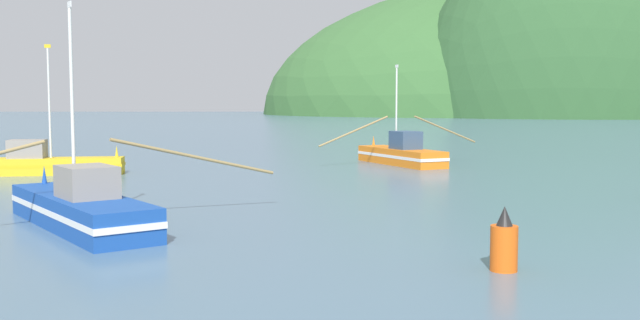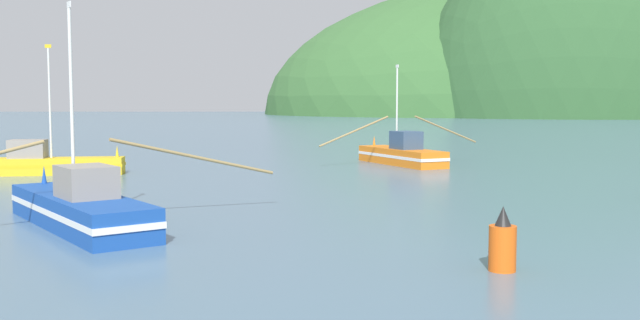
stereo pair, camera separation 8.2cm
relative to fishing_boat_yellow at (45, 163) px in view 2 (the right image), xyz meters
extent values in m
ellipsoid|color=#386633|center=(97.15, 201.49, -0.68)|extent=(177.51, 142.01, 89.77)
ellipsoid|color=#2D562D|center=(95.90, 156.93, -0.68)|extent=(89.90, 71.92, 106.07)
cube|color=gold|center=(0.16, 0.01, -0.18)|extent=(8.74, 2.30, 0.99)
cube|color=gold|center=(0.16, 0.01, -0.13)|extent=(8.83, 2.33, 0.18)
cone|color=gold|center=(4.12, 0.33, 0.66)|extent=(0.22, 0.22, 0.70)
cube|color=gray|center=(-0.91, -0.07, 0.84)|extent=(2.11, 1.56, 1.07)
cylinder|color=silver|center=(0.39, 0.03, 3.48)|extent=(0.12, 0.12, 6.35)
cube|color=gold|center=(0.39, 0.03, 6.78)|extent=(0.36, 0.06, 0.20)
cube|color=orange|center=(21.96, 5.73, -0.14)|extent=(5.02, 8.52, 1.08)
cube|color=white|center=(21.96, 5.73, -0.08)|extent=(5.07, 8.61, 0.19)
cone|color=orange|center=(20.57, 9.29, 0.75)|extent=(0.26, 0.26, 0.70)
cube|color=#334C6B|center=(22.19, 5.16, 1.00)|extent=(2.13, 2.32, 1.20)
cylinder|color=silver|center=(21.73, 6.32, 3.14)|extent=(0.12, 0.12, 5.47)
cube|color=white|center=(21.73, 6.32, 5.99)|extent=(0.16, 0.35, 0.20)
cylinder|color=#997F4C|center=(18.61, 4.42, 1.64)|extent=(4.79, 1.97, 1.99)
cylinder|color=#997F4C|center=(25.31, 7.04, 1.64)|extent=(4.79, 1.97, 1.99)
cube|color=#19479E|center=(6.93, -17.99, -0.13)|extent=(6.84, 8.91, 1.10)
cube|color=white|center=(6.93, -17.99, -0.07)|extent=(6.91, 9.00, 0.20)
cone|color=#19479E|center=(4.64, -14.44, 0.78)|extent=(0.28, 0.28, 0.70)
cube|color=gray|center=(7.36, -18.66, 0.95)|extent=(2.44, 2.59, 1.05)
cylinder|color=silver|center=(6.64, -17.54, 3.59)|extent=(0.12, 0.12, 6.32)
cube|color=white|center=(6.64, -17.54, 6.87)|extent=(0.22, 0.32, 0.20)
cylinder|color=#997F4C|center=(10.65, -15.59, 1.50)|extent=(5.67, 3.72, 1.67)
cylinder|color=#E55914|center=(19.36, -25.03, -0.10)|extent=(0.69, 0.69, 1.15)
cone|color=black|center=(19.36, -25.03, 0.72)|extent=(0.41, 0.41, 0.50)
camera|label=1|loc=(13.71, -42.63, 3.59)|focal=40.41mm
camera|label=2|loc=(13.79, -42.63, 3.59)|focal=40.41mm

